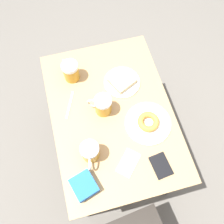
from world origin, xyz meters
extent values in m
plane|color=#666059|center=(0.00, 0.00, 0.00)|extent=(8.00, 8.00, 0.00)
cube|color=tan|center=(0.00, 0.00, 0.71)|extent=(0.69, 0.98, 0.03)
cylinder|color=black|center=(-0.30, -0.45, 0.35)|extent=(0.04, 0.04, 0.70)
cylinder|color=black|center=(0.30, -0.45, 0.35)|extent=(0.04, 0.04, 0.70)
cylinder|color=black|center=(-0.30, 0.45, 0.35)|extent=(0.04, 0.04, 0.70)
cylinder|color=black|center=(0.30, 0.45, 0.35)|extent=(0.04, 0.04, 0.70)
cylinder|color=#2D2823|center=(-0.10, 0.54, 0.23)|extent=(0.03, 0.03, 0.46)
cylinder|color=white|center=(-0.11, -0.18, 0.73)|extent=(0.22, 0.22, 0.01)
cube|color=#D1B27F|center=(-0.11, -0.18, 0.75)|extent=(0.17, 0.16, 0.03)
cylinder|color=white|center=(-0.18, 0.11, 0.73)|extent=(0.26, 0.26, 0.01)
torus|color=#D18938|center=(-0.18, 0.11, 0.76)|extent=(0.12, 0.12, 0.03)
cylinder|color=#C68C23|center=(0.17, 0.20, 0.78)|extent=(0.09, 0.09, 0.10)
cylinder|color=white|center=(0.17, 0.20, 0.85)|extent=(0.09, 0.09, 0.02)
torus|color=silver|center=(0.18, 0.25, 0.79)|extent=(0.03, 0.08, 0.08)
cylinder|color=#C68C23|center=(0.17, -0.30, 0.78)|extent=(0.09, 0.09, 0.10)
cylinder|color=white|center=(0.17, -0.30, 0.85)|extent=(0.09, 0.09, 0.02)
torus|color=silver|center=(0.19, -0.34, 0.79)|extent=(0.04, 0.08, 0.08)
cylinder|color=#C68C23|center=(0.04, -0.03, 0.78)|extent=(0.09, 0.09, 0.10)
cylinder|color=white|center=(0.04, -0.03, 0.85)|extent=(0.09, 0.09, 0.02)
torus|color=silver|center=(0.09, -0.06, 0.79)|extent=(0.08, 0.05, 0.08)
cube|color=white|center=(-0.01, 0.30, 0.73)|extent=(0.15, 0.16, 0.00)
cube|color=silver|center=(0.22, -0.11, 0.73)|extent=(0.08, 0.16, 0.00)
cube|color=black|center=(-0.17, 0.35, 0.73)|extent=(0.10, 0.14, 0.01)
cube|color=blue|center=(0.24, 0.35, 0.76)|extent=(0.14, 0.15, 0.06)
camera|label=1|loc=(0.15, 0.55, 2.04)|focal=40.00mm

